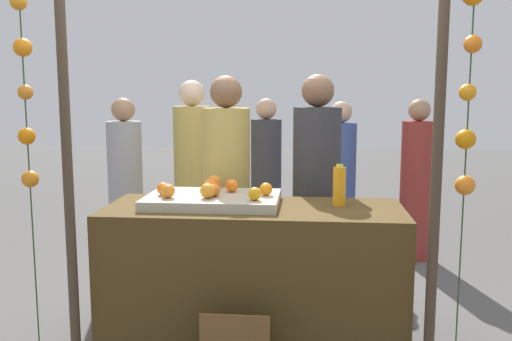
{
  "coord_description": "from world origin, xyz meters",
  "views": [
    {
      "loc": [
        0.32,
        -3.29,
        1.57
      ],
      "look_at": [
        0.0,
        0.15,
        1.07
      ],
      "focal_mm": 39.18,
      "sensor_mm": 36.0,
      "label": 1
    }
  ],
  "objects_px": {
    "juice_bottle": "(339,186)",
    "orange_0": "(210,187)",
    "vendor_right": "(316,202)",
    "stall_counter": "(254,276)",
    "vendor_left": "(227,202)",
    "orange_1": "(255,194)"
  },
  "relations": [
    {
      "from": "vendor_right",
      "to": "juice_bottle",
      "type": "bearing_deg",
      "value": -76.29
    },
    {
      "from": "orange_0",
      "to": "orange_1",
      "type": "bearing_deg",
      "value": -31.55
    },
    {
      "from": "juice_bottle",
      "to": "vendor_right",
      "type": "distance_m",
      "value": 0.59
    },
    {
      "from": "stall_counter",
      "to": "orange_0",
      "type": "xyz_separation_m",
      "value": [
        -0.28,
        0.07,
        0.54
      ]
    },
    {
      "from": "orange_1",
      "to": "vendor_right",
      "type": "relative_size",
      "value": 0.05
    },
    {
      "from": "juice_bottle",
      "to": "orange_0",
      "type": "bearing_deg",
      "value": -178.22
    },
    {
      "from": "orange_0",
      "to": "vendor_right",
      "type": "bearing_deg",
      "value": 40.37
    },
    {
      "from": "orange_1",
      "to": "vendor_right",
      "type": "bearing_deg",
      "value": 63.61
    },
    {
      "from": "stall_counter",
      "to": "vendor_left",
      "type": "relative_size",
      "value": 1.07
    },
    {
      "from": "orange_0",
      "to": "vendor_right",
      "type": "relative_size",
      "value": 0.05
    },
    {
      "from": "juice_bottle",
      "to": "orange_1",
      "type": "bearing_deg",
      "value": -157.72
    },
    {
      "from": "orange_0",
      "to": "juice_bottle",
      "type": "xyz_separation_m",
      "value": [
        0.79,
        0.02,
        0.01
      ]
    },
    {
      "from": "orange_0",
      "to": "orange_1",
      "type": "height_order",
      "value": "orange_0"
    },
    {
      "from": "vendor_left",
      "to": "vendor_right",
      "type": "xyz_separation_m",
      "value": [
        0.64,
        0.04,
        0.0
      ]
    },
    {
      "from": "stall_counter",
      "to": "vendor_left",
      "type": "xyz_separation_m",
      "value": [
        -0.25,
        0.6,
        0.34
      ]
    },
    {
      "from": "orange_0",
      "to": "vendor_left",
      "type": "distance_m",
      "value": 0.56
    },
    {
      "from": "orange_0",
      "to": "orange_1",
      "type": "xyz_separation_m",
      "value": [
        0.29,
        -0.18,
        -0.01
      ]
    },
    {
      "from": "juice_bottle",
      "to": "stall_counter",
      "type": "bearing_deg",
      "value": -169.15
    },
    {
      "from": "orange_1",
      "to": "vendor_right",
      "type": "height_order",
      "value": "vendor_right"
    },
    {
      "from": "orange_1",
      "to": "vendor_left",
      "type": "bearing_deg",
      "value": 110.94
    },
    {
      "from": "orange_0",
      "to": "vendor_left",
      "type": "height_order",
      "value": "vendor_left"
    },
    {
      "from": "juice_bottle",
      "to": "vendor_right",
      "type": "relative_size",
      "value": 0.15
    }
  ]
}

